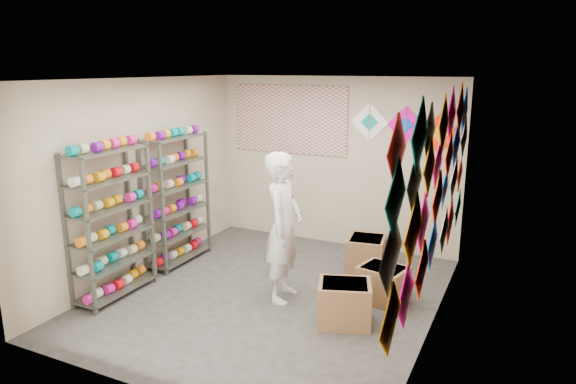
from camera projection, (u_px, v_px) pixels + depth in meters
The scene contains 12 objects.
ground at pixel (271, 295), 6.57m from camera, with size 4.50×4.50×0.00m, color #2E2B28.
room_walls at pixel (270, 169), 6.17m from camera, with size 4.50×4.50×4.50m.
shelf_rack_front at pixel (111, 224), 6.34m from camera, with size 0.40×1.10×1.90m, color #4C5147.
shelf_rack_back at pixel (176, 200), 7.48m from camera, with size 0.40×1.10×1.90m, color #4C5147.
string_spools at pixel (146, 204), 6.89m from camera, with size 0.12×2.36×0.12m.
kite_wall_display at pixel (438, 185), 5.33m from camera, with size 0.06×4.32×2.08m.
back_wall_kites at pixel (404, 127), 7.60m from camera, with size 1.65×0.02×0.72m.
poster at pixel (289, 119), 8.38m from camera, with size 2.00×0.01×1.10m, color #6A4595.
shopkeeper at pixel (284, 227), 6.26m from camera, with size 0.53×0.73×1.86m, color silver.
carton_a at pixel (344, 303), 5.79m from camera, with size 0.59×0.49×0.49m, color brown.
carton_b at pixel (383, 284), 6.33m from camera, with size 0.55×0.45×0.45m, color brown.
carton_c at pixel (366, 254), 7.31m from camera, with size 0.51×0.56×0.49m, color brown.
Camera 1 is at (2.82, -5.37, 2.84)m, focal length 32.00 mm.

